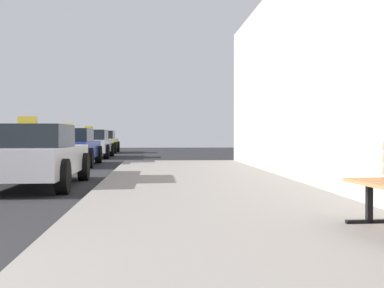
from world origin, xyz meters
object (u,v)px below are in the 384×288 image
object	(u,v)px
car_blue	(68,147)
car_white	(89,143)
car_yellow	(101,142)
car_silver	(30,155)

from	to	relation	value
car_blue	car_white	xyz separation A→B (m)	(-0.04, 6.19, 0.00)
car_white	car_yellow	xyz separation A→B (m)	(-0.11, 6.52, -0.00)
car_silver	car_blue	xyz separation A→B (m)	(-0.39, 7.53, -0.00)
car_silver	car_white	size ratio (longest dim) A/B	1.04
car_yellow	car_blue	bearing A→B (deg)	-89.36
car_silver	car_yellow	xyz separation A→B (m)	(-0.53, 20.25, -0.00)
car_white	car_yellow	size ratio (longest dim) A/B	1.08
car_blue	car_white	size ratio (longest dim) A/B	1.01
car_white	car_blue	bearing A→B (deg)	-89.67
car_blue	car_yellow	world-z (taller)	car_blue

